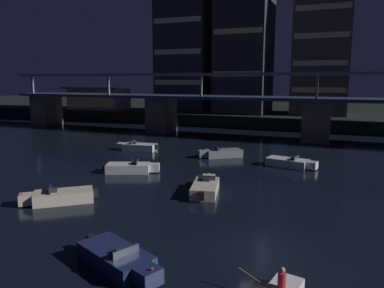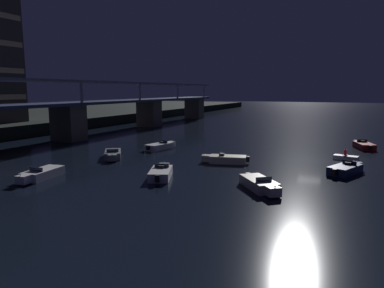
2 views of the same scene
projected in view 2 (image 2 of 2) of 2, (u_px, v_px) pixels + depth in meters
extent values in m
plane|color=black|center=(310.00, 159.00, 40.04)|extent=(400.00, 400.00, 0.00)
cube|color=#605B51|center=(69.00, 123.00, 54.68)|extent=(3.60, 4.40, 5.55)
cube|color=#605B51|center=(149.00, 114.00, 76.15)|extent=(3.60, 4.40, 5.55)
cube|color=#605B51|center=(194.00, 108.00, 97.61)|extent=(3.60, 4.40, 5.55)
cube|color=#2D3856|center=(68.00, 104.00, 54.22)|extent=(101.72, 6.40, 0.45)
cube|color=slate|center=(81.00, 81.00, 52.49)|extent=(101.72, 0.36, 0.36)
cube|color=slate|center=(52.00, 82.00, 54.89)|extent=(101.72, 0.36, 0.36)
cube|color=slate|center=(81.00, 92.00, 52.73)|extent=(0.30, 0.30, 3.20)
cube|color=slate|center=(140.00, 92.00, 67.05)|extent=(0.30, 0.30, 3.20)
cube|color=slate|center=(177.00, 91.00, 81.36)|extent=(0.30, 0.30, 3.20)
cube|color=slate|center=(204.00, 91.00, 95.67)|extent=(0.30, 0.30, 3.20)
cube|color=beige|center=(4.00, 97.00, 58.84)|extent=(8.75, 0.10, 0.90)
cube|color=beige|center=(2.00, 70.00, 58.15)|extent=(8.75, 0.10, 0.90)
cube|color=maroon|center=(364.00, 146.00, 47.21)|extent=(4.28, 2.94, 0.80)
cube|color=maroon|center=(358.00, 143.00, 49.56)|extent=(1.17, 1.22, 0.70)
cube|color=#283342|center=(362.00, 141.00, 47.95)|extent=(0.52, 1.31, 0.36)
cube|color=#262628|center=(363.00, 141.00, 47.72)|extent=(0.56, 0.66, 0.24)
cube|color=black|center=(370.00, 148.00, 45.08)|extent=(0.45, 0.45, 0.60)
sphere|color=#33D84C|center=(357.00, 140.00, 49.74)|extent=(0.12, 0.12, 0.12)
cube|color=beige|center=(259.00, 184.00, 28.13)|extent=(4.16, 3.88, 0.80)
cube|color=beige|center=(273.00, 191.00, 25.83)|extent=(1.32, 1.34, 0.70)
cube|color=#283342|center=(264.00, 179.00, 27.23)|extent=(0.94, 1.10, 0.36)
cube|color=#262628|center=(262.00, 179.00, 27.48)|extent=(0.67, 0.69, 0.24)
cube|color=black|center=(248.00, 176.00, 30.18)|extent=(0.51, 0.51, 0.60)
sphere|color=red|center=(275.00, 187.00, 25.53)|extent=(0.12, 0.12, 0.12)
cube|color=silver|center=(161.00, 174.00, 31.51)|extent=(4.30, 3.15, 0.80)
cube|color=silver|center=(164.00, 167.00, 33.88)|extent=(1.21, 1.26, 0.70)
cube|color=#283342|center=(162.00, 165.00, 32.26)|extent=(0.60, 1.29, 0.36)
cube|color=#262628|center=(161.00, 167.00, 32.03)|extent=(0.58, 0.67, 0.24)
cube|color=black|center=(157.00, 179.00, 29.37)|extent=(0.47, 0.47, 0.60)
sphere|color=#33D84C|center=(164.00, 162.00, 34.06)|extent=(0.12, 0.12, 0.12)
cube|color=silver|center=(159.00, 147.00, 46.62)|extent=(4.20, 2.57, 0.80)
cube|color=silver|center=(171.00, 144.00, 48.52)|extent=(1.08, 1.15, 0.70)
cube|color=#283342|center=(163.00, 141.00, 47.21)|extent=(0.38, 1.34, 0.36)
cube|color=#262628|center=(162.00, 142.00, 47.02)|extent=(0.51, 0.63, 0.24)
cube|color=black|center=(148.00, 148.00, 44.90)|extent=(0.43, 0.43, 0.60)
sphere|color=#33D84C|center=(172.00, 141.00, 48.65)|extent=(0.12, 0.12, 0.12)
cube|color=gray|center=(113.00, 154.00, 41.05)|extent=(4.22, 3.75, 0.80)
cube|color=gray|center=(112.00, 158.00, 38.71)|extent=(1.31, 1.33, 0.70)
cube|color=#283342|center=(113.00, 151.00, 40.13)|extent=(0.87, 1.15, 0.36)
cube|color=#262628|center=(113.00, 151.00, 40.38)|extent=(0.65, 0.69, 0.24)
cube|color=black|center=(113.00, 150.00, 43.12)|extent=(0.50, 0.50, 0.60)
sphere|color=#33D84C|center=(112.00, 154.00, 38.40)|extent=(0.12, 0.12, 0.12)
cube|color=silver|center=(43.00, 174.00, 31.54)|extent=(4.12, 2.33, 0.80)
cube|color=silver|center=(23.00, 179.00, 29.26)|extent=(1.03, 1.11, 0.70)
cube|color=#283342|center=(36.00, 169.00, 30.65)|extent=(0.29, 1.35, 0.36)
cube|color=#262628|center=(38.00, 169.00, 30.89)|extent=(0.47, 0.61, 0.24)
cube|color=black|center=(58.00, 167.00, 33.57)|extent=(0.41, 0.41, 0.60)
sphere|color=beige|center=(21.00, 175.00, 28.96)|extent=(0.12, 0.12, 0.12)
cube|color=#19234C|center=(345.00, 170.00, 33.09)|extent=(4.30, 3.20, 0.80)
cube|color=#19234C|center=(356.00, 165.00, 34.67)|extent=(1.22, 1.27, 0.70)
cube|color=#283342|center=(349.00, 162.00, 33.56)|extent=(0.63, 1.28, 0.36)
cube|color=#262628|center=(348.00, 163.00, 33.41)|extent=(0.59, 0.67, 0.24)
cube|color=black|center=(334.00, 172.00, 31.65)|extent=(0.47, 0.47, 0.60)
sphere|color=red|center=(357.00, 161.00, 34.77)|extent=(0.12, 0.12, 0.12)
cube|color=beige|center=(228.00, 159.00, 37.99)|extent=(2.67, 4.22, 0.80)
cube|color=beige|center=(206.00, 158.00, 38.45)|extent=(1.17, 1.11, 0.70)
cube|color=#283342|center=(220.00, 154.00, 38.07)|extent=(1.34, 0.42, 0.36)
cube|color=#262628|center=(222.00, 154.00, 38.03)|extent=(0.64, 0.52, 0.24)
cube|color=black|center=(248.00, 159.00, 37.57)|extent=(0.43, 0.43, 0.60)
sphere|color=#33D84C|center=(204.00, 154.00, 38.43)|extent=(0.12, 0.12, 0.12)
cube|color=silver|center=(346.00, 158.00, 39.79)|extent=(1.58, 2.76, 0.48)
cube|color=#7F6647|center=(346.00, 155.00, 39.75)|extent=(1.01, 0.38, 0.06)
cylinder|color=#B22633|center=(345.00, 152.00, 39.76)|extent=(0.32, 0.32, 0.60)
sphere|color=tan|center=(346.00, 149.00, 39.70)|extent=(0.22, 0.22, 0.22)
cylinder|color=olive|center=(344.00, 156.00, 38.90)|extent=(1.50, 0.34, 0.59)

